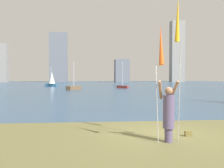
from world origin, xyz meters
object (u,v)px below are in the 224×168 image
sailboat_1 (74,88)px  sailboat_5 (52,79)px  bag (188,133)px  person (169,112)px  kite_flag_left (161,48)px  sailboat_0 (123,86)px  kite_flag_right (178,22)px

sailboat_1 → sailboat_5: (-5.84, 14.76, 1.26)m
bag → sailboat_1: (-6.17, 32.66, 0.26)m
person → sailboat_5: size_ratio=0.46×
kite_flag_left → sailboat_0: sailboat_0 is taller
sailboat_0 → sailboat_5: 17.63m
person → sailboat_5: 49.37m
sailboat_5 → sailboat_1: bearing=-68.4°
bag → sailboat_5: sailboat_5 is taller
person → sailboat_1: size_ratio=0.43×
bag → person: bearing=-143.8°
kite_flag_left → bag: size_ratio=15.12×
kite_flag_left → sailboat_5: bearing=102.4°
person → sailboat_5: sailboat_5 is taller
bag → kite_flag_right: bearing=-142.2°
kite_flag_right → sailboat_0: sailboat_0 is taller
bag → sailboat_0: size_ratio=0.05×
sailboat_1 → person: bearing=-81.1°
kite_flag_left → sailboat_0: size_ratio=0.74×
kite_flag_right → sailboat_5: kite_flag_right is taller
person → kite_flag_right: 2.99m
bag → sailboat_1: 33.24m
kite_flag_right → bag: 3.91m
sailboat_1 → sailboat_5: size_ratio=1.07×
sailboat_1 → sailboat_5: sailboat_1 is taller
kite_flag_left → sailboat_5: (-10.68, 48.46, -1.39)m
kite_flag_left → kite_flag_right: size_ratio=0.77×
kite_flag_right → sailboat_0: size_ratio=0.97×
sailboat_1 → bag: bearing=-79.3°
person → sailboat_0: size_ratio=0.40×
bag → sailboat_1: sailboat_1 is taller
sailboat_1 → kite_flag_right: bearing=-80.4°
person → kite_flag_left: kite_flag_left is taller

